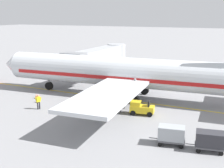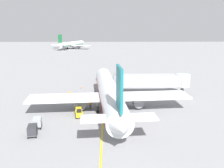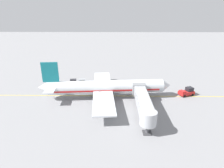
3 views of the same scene
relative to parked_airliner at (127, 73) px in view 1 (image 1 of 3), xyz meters
name	(u,v)px [view 1 (image 1 of 3)]	position (x,y,z in m)	size (l,w,h in m)	color
ground_plane	(126,100)	(-1.10, -0.33, -3.19)	(400.00, 400.00, 0.00)	gray
gate_lead_in_line	(126,100)	(-1.10, -0.33, -3.18)	(0.24, 80.00, 0.01)	gold
parked_airliner	(127,73)	(0.00, 0.00, 0.00)	(30.33, 37.35, 10.63)	silver
jet_bridge	(99,57)	(9.71, 9.21, 0.27)	(17.35, 3.50, 4.98)	#A8AAAF
baggage_tug_lead	(141,108)	(-5.33, -3.91, -2.47)	(1.68, 2.68, 1.62)	gold
baggage_cart_front	(171,134)	(-11.26, -8.65, -2.24)	(1.68, 2.98, 1.58)	#4C4C51
baggage_cart_second_in_train	(210,140)	(-11.12, -11.62, -2.24)	(1.68, 2.98, 1.58)	#4C4C51
ground_crew_wing_walker	(114,97)	(-3.59, 0.06, -2.23)	(0.73, 0.28, 1.69)	#232328
ground_crew_loader	(38,101)	(-8.58, 7.06, -2.23)	(0.63, 0.51, 1.69)	#232328
safety_cone_nose_right	(37,100)	(-6.60, 8.92, -2.90)	(0.36, 0.36, 0.59)	black
safety_cone_wing_tip	(36,96)	(-5.27, 10.17, -2.90)	(0.36, 0.36, 0.59)	black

